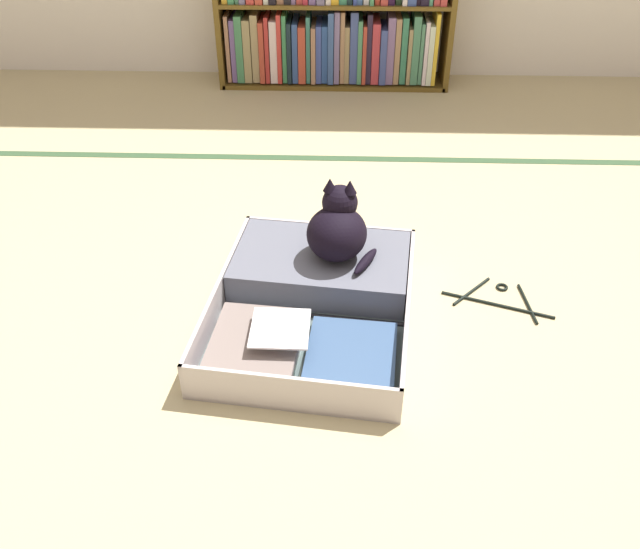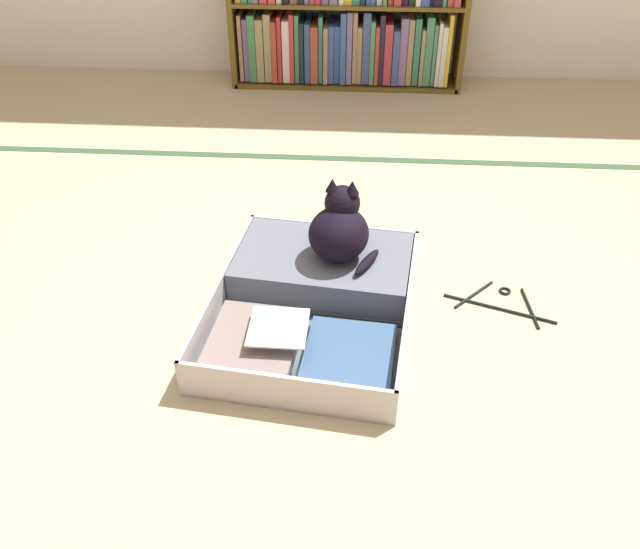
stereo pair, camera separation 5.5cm
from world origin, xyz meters
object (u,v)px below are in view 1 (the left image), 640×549
at_px(bookshelf, 333,7).
at_px(clothes_hanger, 499,299).
at_px(black_cat, 338,228).
at_px(open_suitcase, 314,294).

relative_size(bookshelf, clothes_hanger, 3.63).
distance_m(black_cat, clothes_hanger, 0.60).
distance_m(bookshelf, clothes_hanger, 2.15).
bearing_deg(black_cat, bookshelf, 91.48).
distance_m(open_suitcase, clothes_hanger, 0.63).
relative_size(bookshelf, open_suitcase, 1.50).
relative_size(open_suitcase, black_cat, 3.23).
bearing_deg(bookshelf, open_suitcase, -90.72).
bearing_deg(bookshelf, clothes_hanger, -73.49).
bearing_deg(clothes_hanger, open_suitcase, -174.89).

